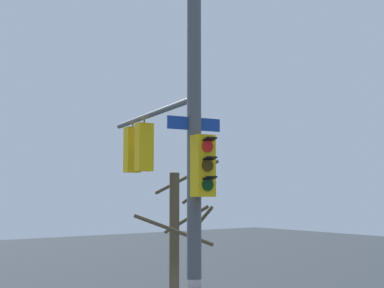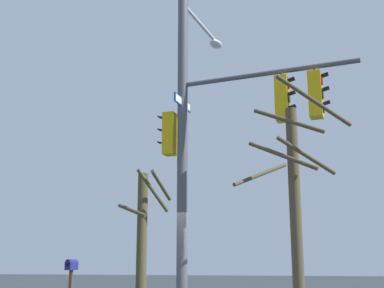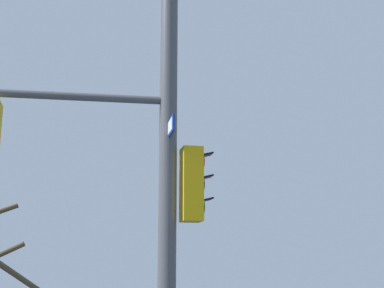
% 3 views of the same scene
% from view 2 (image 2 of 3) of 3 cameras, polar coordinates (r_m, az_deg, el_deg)
% --- Properties ---
extents(main_signal_pole_assembly, '(5.03, 3.77, 8.60)m').
position_cam_2_polar(main_signal_pole_assembly, '(12.81, 2.24, 2.77)').
color(main_signal_pole_assembly, '#4C4F54').
rests_on(main_signal_pole_assembly, ground).
extents(mailbox, '(0.33, 0.48, 1.41)m').
position_cam_2_polar(mailbox, '(18.18, -13.42, -13.45)').
color(mailbox, '#4C3823').
rests_on(mailbox, ground).
extents(bare_tree_behind_pole, '(1.91, 1.72, 4.72)m').
position_cam_2_polar(bare_tree_behind_pole, '(19.60, -5.54, -9.57)').
color(bare_tree_behind_pole, '#4C462A').
rests_on(bare_tree_behind_pole, ground).
extents(bare_tree_across_street, '(2.51, 2.51, 4.91)m').
position_cam_2_polar(bare_tree_across_street, '(10.70, 11.45, -6.34)').
color(bare_tree_across_street, brown).
rests_on(bare_tree_across_street, ground).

